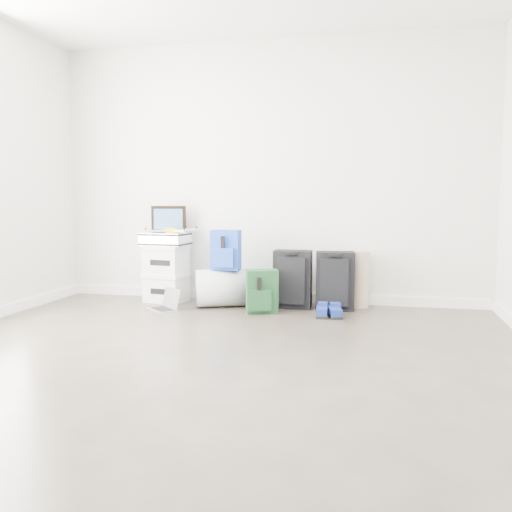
% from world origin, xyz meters
% --- Properties ---
extents(ground, '(5.00, 5.00, 0.00)m').
position_xyz_m(ground, '(0.00, 0.00, 0.00)').
color(ground, '#332F25').
rests_on(ground, ground).
extents(room_envelope, '(4.52, 5.02, 2.71)m').
position_xyz_m(room_envelope, '(0.00, 0.02, 1.72)').
color(room_envelope, silver).
rests_on(room_envelope, ground).
extents(boxes_stack, '(0.47, 0.40, 0.60)m').
position_xyz_m(boxes_stack, '(-1.05, 2.23, 0.30)').
color(boxes_stack, silver).
rests_on(boxes_stack, ground).
extents(briefcase, '(0.48, 0.38, 0.13)m').
position_xyz_m(briefcase, '(-1.05, 2.23, 0.66)').
color(briefcase, '#B2B2B7').
rests_on(briefcase, boxes_stack).
extents(painting, '(0.37, 0.08, 0.28)m').
position_xyz_m(painting, '(-1.05, 2.33, 0.87)').
color(painting, black).
rests_on(painting, briefcase).
extents(drone, '(0.45, 0.45, 0.05)m').
position_xyz_m(drone, '(-0.97, 2.21, 0.75)').
color(drone, gold).
rests_on(drone, briefcase).
extents(duffel_bag, '(0.70, 0.57, 0.38)m').
position_xyz_m(duffel_bag, '(-0.35, 2.11, 0.19)').
color(duffel_bag, '#999CA1').
rests_on(duffel_bag, ground).
extents(blue_backpack, '(0.28, 0.21, 0.39)m').
position_xyz_m(blue_backpack, '(-0.35, 2.08, 0.57)').
color(blue_backpack, '#192CA7').
rests_on(blue_backpack, duffel_bag).
extents(large_suitcase, '(0.37, 0.25, 0.57)m').
position_xyz_m(large_suitcase, '(0.31, 2.18, 0.29)').
color(large_suitcase, black).
rests_on(large_suitcase, ground).
extents(green_backpack, '(0.33, 0.29, 0.41)m').
position_xyz_m(green_backpack, '(0.06, 1.88, 0.20)').
color(green_backpack, '#133517').
rests_on(green_backpack, ground).
extents(carry_on, '(0.39, 0.28, 0.57)m').
position_xyz_m(carry_on, '(0.72, 2.15, 0.29)').
color(carry_on, black).
rests_on(carry_on, ground).
extents(shoes, '(0.26, 0.28, 0.09)m').
position_xyz_m(shoes, '(0.69, 1.84, 0.04)').
color(shoes, black).
rests_on(shoes, ground).
extents(rolled_rug, '(0.18, 0.18, 0.56)m').
position_xyz_m(rolled_rug, '(0.96, 2.36, 0.28)').
color(rolled_rug, tan).
rests_on(rolled_rug, ground).
extents(laptop, '(0.36, 0.35, 0.21)m').
position_xyz_m(laptop, '(-0.89, 1.81, 0.05)').
color(laptop, silver).
rests_on(laptop, ground).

